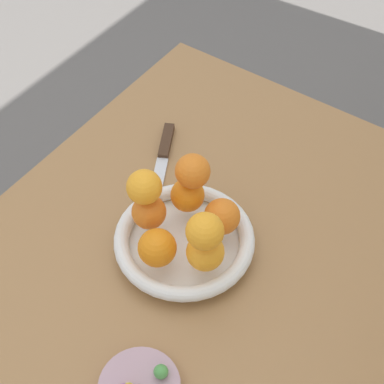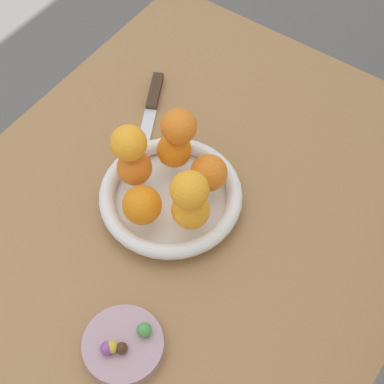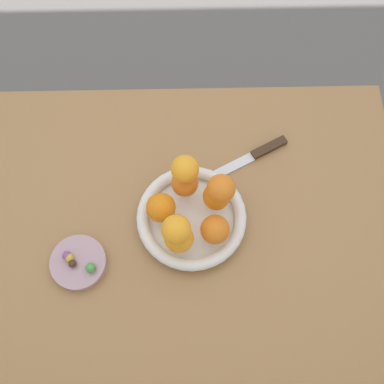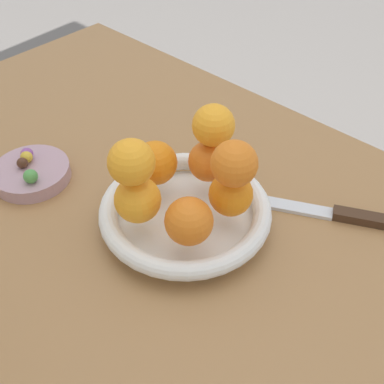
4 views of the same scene
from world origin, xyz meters
name	(u,v)px [view 2 (image 2 of 4)]	position (x,y,z in m)	size (l,w,h in m)	color
ground_plane	(172,378)	(0.00, 0.00, 0.00)	(6.00, 6.00, 0.00)	slate
dining_table	(162,269)	(0.00, 0.00, 0.65)	(1.10, 0.76, 0.74)	#9E7042
fruit_bowl	(171,197)	(-0.08, -0.03, 0.76)	(0.24, 0.24, 0.04)	white
candy_dish	(123,346)	(0.17, 0.06, 0.75)	(0.12, 0.12, 0.02)	#B28C99
orange_0	(191,210)	(-0.05, 0.03, 0.81)	(0.06, 0.06, 0.06)	orange
orange_1	(209,173)	(-0.12, 0.01, 0.81)	(0.06, 0.06, 0.06)	orange
orange_2	(174,150)	(-0.13, -0.06, 0.81)	(0.06, 0.06, 0.06)	orange
orange_3	(134,168)	(-0.06, -0.09, 0.81)	(0.06, 0.06, 0.06)	orange
orange_4	(142,205)	(-0.01, -0.04, 0.81)	(0.06, 0.06, 0.06)	orange
orange_5	(129,143)	(-0.06, -0.10, 0.87)	(0.06, 0.06, 0.06)	orange
orange_6	(190,190)	(-0.04, 0.03, 0.87)	(0.06, 0.06, 0.06)	orange
orange_7	(179,126)	(-0.13, -0.06, 0.87)	(0.06, 0.06, 0.06)	orange
candy_ball_0	(144,330)	(0.14, 0.08, 0.77)	(0.02, 0.02, 0.02)	#4C9947
candy_ball_1	(107,348)	(0.19, 0.05, 0.77)	(0.02, 0.02, 0.02)	#8C4C99
candy_ball_2	(112,347)	(0.18, 0.05, 0.77)	(0.02, 0.02, 0.02)	gold
candy_ball_3	(122,348)	(0.17, 0.07, 0.77)	(0.02, 0.02, 0.02)	#472819
knife	(149,116)	(-0.21, -0.18, 0.75)	(0.24, 0.14, 0.01)	#3F2819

